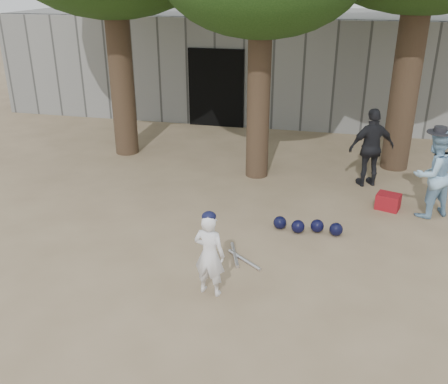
% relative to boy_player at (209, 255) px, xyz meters
% --- Properties ---
extents(ground, '(70.00, 70.00, 0.00)m').
position_rel_boy_player_xyz_m(ground, '(-0.71, 0.34, -0.61)').
color(ground, '#937C5E').
rests_on(ground, ground).
extents(boy_player, '(0.48, 0.36, 1.21)m').
position_rel_boy_player_xyz_m(boy_player, '(0.00, 0.00, 0.00)').
color(boy_player, white).
rests_on(boy_player, ground).
extents(spectator_blue, '(0.99, 0.94, 1.61)m').
position_rel_boy_player_xyz_m(spectator_blue, '(3.27, 3.27, 0.20)').
color(spectator_blue, '#92C0E2').
rests_on(spectator_blue, ground).
extents(spectator_dark, '(1.04, 0.75, 1.64)m').
position_rel_boy_player_xyz_m(spectator_dark, '(2.26, 4.52, 0.21)').
color(spectator_dark, black).
rests_on(spectator_dark, ground).
extents(red_bag, '(0.50, 0.43, 0.30)m').
position_rel_boy_player_xyz_m(red_bag, '(2.60, 3.38, -0.46)').
color(red_bag, '#A5161F').
rests_on(red_bag, ground).
extents(back_building, '(16.00, 5.24, 3.00)m').
position_rel_boy_player_xyz_m(back_building, '(-0.71, 10.68, 0.89)').
color(back_building, gray).
rests_on(back_building, ground).
extents(helmet_row, '(1.19, 0.33, 0.23)m').
position_rel_boy_player_xyz_m(helmet_row, '(1.19, 2.10, -0.49)').
color(helmet_row, black).
rests_on(helmet_row, ground).
extents(bat_pile, '(0.62, 0.71, 0.06)m').
position_rel_boy_player_xyz_m(bat_pile, '(0.23, 0.97, -0.58)').
color(bat_pile, silver).
rests_on(bat_pile, ground).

